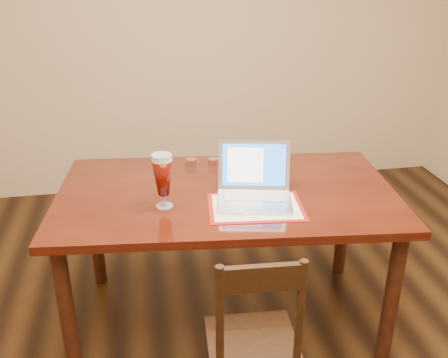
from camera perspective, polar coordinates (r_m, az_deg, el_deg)
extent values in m
cube|color=tan|center=(4.19, -3.55, 16.50)|extent=(4.50, 0.01, 2.70)
cube|color=#441609|center=(2.58, 0.29, -1.75)|extent=(1.82, 1.15, 0.04)
cylinder|color=#351B0D|center=(2.52, -17.47, -14.59)|extent=(0.08, 0.08, 0.77)
cylinder|color=#351B0D|center=(2.63, 18.59, -12.92)|extent=(0.08, 0.08, 0.77)
cylinder|color=#351B0D|center=(3.17, -14.52, -5.53)|extent=(0.08, 0.08, 0.77)
cylinder|color=#351B0D|center=(3.26, 13.53, -4.55)|extent=(0.08, 0.08, 0.77)
cube|color=maroon|center=(2.41, 3.64, -3.19)|extent=(0.49, 0.37, 0.00)
cube|color=white|center=(2.41, 3.64, -3.15)|extent=(0.44, 0.32, 0.00)
cube|color=#BBBCC0|center=(2.43, 3.46, -2.63)|extent=(0.40, 0.32, 0.02)
cube|color=silver|center=(2.47, 3.44, -1.91)|extent=(0.31, 0.17, 0.00)
cube|color=#B9B9BE|center=(2.36, 3.51, -3.20)|extent=(0.10, 0.08, 0.00)
cube|color=#BBBCC0|center=(2.52, 3.45, 1.61)|extent=(0.37, 0.15, 0.24)
cube|color=blue|center=(2.51, 3.45, 1.60)|extent=(0.32, 0.12, 0.20)
cube|color=white|center=(2.51, 2.47, 1.61)|extent=(0.19, 0.08, 0.17)
cylinder|color=silver|center=(2.42, -6.83, -3.12)|extent=(0.08, 0.08, 0.01)
cylinder|color=silver|center=(2.40, -6.87, -2.38)|extent=(0.01, 0.01, 0.06)
cylinder|color=beige|center=(2.31, -7.14, 2.34)|extent=(0.10, 0.10, 0.02)
cylinder|color=silver|center=(2.31, -7.15, 2.67)|extent=(0.10, 0.10, 0.01)
cylinder|color=silver|center=(2.87, -3.76, 1.92)|extent=(0.06, 0.06, 0.04)
cylinder|color=silver|center=(2.87, -1.24, 1.97)|extent=(0.06, 0.06, 0.04)
cube|color=black|center=(2.26, 3.24, -18.34)|extent=(0.40, 0.39, 0.04)
cylinder|color=black|center=(2.53, 6.20, -19.16)|extent=(0.04, 0.04, 0.37)
cylinder|color=black|center=(1.96, -0.48, -15.93)|extent=(0.03, 0.03, 0.49)
cylinder|color=black|center=(2.01, 8.68, -15.08)|extent=(0.03, 0.03, 0.49)
cube|color=black|center=(1.87, 4.34, -11.24)|extent=(0.31, 0.05, 0.11)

